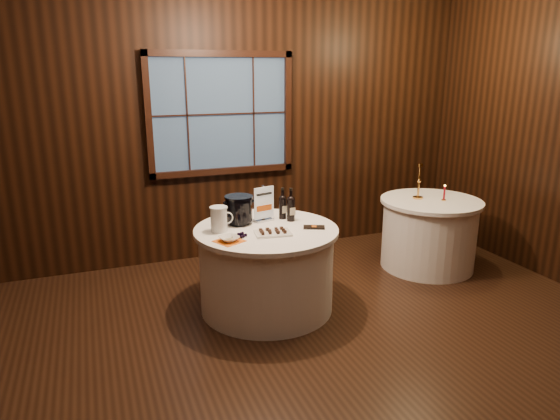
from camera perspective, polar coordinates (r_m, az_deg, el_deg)
name	(u,v)px	position (r m, az deg, el deg)	size (l,w,h in m)	color
ground	(312,365)	(3.90, 3.66, -17.22)	(6.00, 6.00, 0.00)	black
back_wall	(221,123)	(5.65, -6.78, 9.79)	(6.00, 0.10, 3.00)	black
main_table	(266,268)	(4.55, -1.56, -6.68)	(1.28, 1.28, 0.77)	white
side_table	(429,233)	(5.72, 16.62, -2.56)	(1.08, 1.08, 0.77)	white
sign_stand	(264,209)	(4.59, -1.90, 0.11)	(0.20, 0.14, 0.34)	#B3B3BA
port_bottle_left	(283,205)	(4.66, 0.30, 0.54)	(0.07, 0.08, 0.30)	black
port_bottle_right	(291,207)	(4.59, 1.25, 0.37)	(0.07, 0.08, 0.31)	black
ice_bucket	(239,209)	(4.51, -4.71, 0.09)	(0.26, 0.26, 0.26)	black
chocolate_plate	(273,232)	(4.25, -0.82, -2.55)	(0.33, 0.24, 0.04)	white
chocolate_box	(314,227)	(4.42, 3.91, -1.97)	(0.19, 0.09, 0.02)	black
grape_bunch	(241,236)	(4.17, -4.43, -2.93)	(0.18, 0.09, 0.04)	black
glass_pitcher	(219,219)	(4.32, -6.97, -1.03)	(0.21, 0.16, 0.22)	white
orange_napkin	(229,241)	(4.10, -5.83, -3.56)	(0.21, 0.21, 0.00)	#DB6012
cracker_bowl	(229,239)	(4.09, -5.84, -3.28)	(0.16, 0.16, 0.04)	white
brass_candlestick	(419,186)	(5.59, 15.57, 2.66)	(0.11, 0.11, 0.39)	gold
red_candle	(444,194)	(5.60, 18.25, 1.72)	(0.05, 0.05, 0.17)	gold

